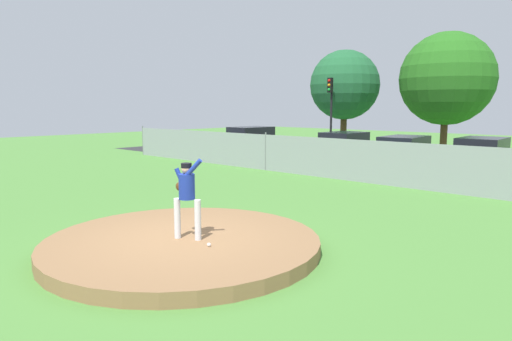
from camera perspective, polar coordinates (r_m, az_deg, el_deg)
ground_plane at (r=13.93m, az=10.83°, el=-4.21°), size 80.00×80.00×0.00m
asphalt_strip at (r=21.51m, az=23.04°, el=-0.42°), size 44.00×7.00×0.01m
pitchers_mound at (r=9.52m, az=-9.11°, el=-9.05°), size 5.56×5.56×0.27m
pitcher_youth at (r=9.16m, az=-8.67°, el=-2.70°), size 0.79×0.32×1.65m
baseball at (r=8.82m, az=-5.90°, el=-9.22°), size 0.07×0.07×0.07m
chainlink_fence at (r=17.27m, az=18.02°, el=0.66°), size 33.59×0.07×1.75m
parked_car_charcoal at (r=21.44m, az=26.36°, el=1.43°), size 2.02×4.27×1.63m
parked_car_slate at (r=23.95m, az=10.93°, el=2.71°), size 1.95×4.05×1.62m
parked_car_navy at (r=27.88m, az=-0.65°, el=3.67°), size 2.02×4.73×1.70m
parked_car_teal at (r=21.79m, az=17.98°, el=1.95°), size 2.06×4.63×1.59m
traffic_cone_orange at (r=27.39m, az=4.90°, el=2.40°), size 0.40×0.40×0.55m
traffic_light_near at (r=28.84m, az=9.31°, el=8.46°), size 0.28×0.46×4.67m
tree_broad_right at (r=31.64m, az=11.02°, el=10.44°), size 4.64×4.64×6.68m
tree_tall_centre at (r=28.85m, az=22.76°, el=10.52°), size 5.32×5.32×7.16m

